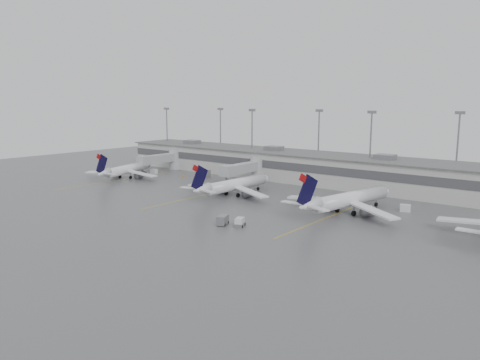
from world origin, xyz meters
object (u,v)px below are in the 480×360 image
Objects in this scene: jet_far_left at (126,169)px; jet_mid_right at (347,199)px; jet_mid_left at (233,185)px; baggage_tug at (240,223)px.

jet_far_left is 0.87× the size of jet_mid_right.
jet_far_left is 0.94× the size of jet_mid_left.
jet_mid_left is at bearing 109.95° from baggage_tug.
jet_far_left is at bearing 138.97° from baggage_tug.
baggage_tug is at bearing -35.87° from jet_far_left.
jet_mid_right is at bearing -16.31° from jet_far_left.
jet_mid_right is (30.08, 0.73, 0.24)m from jet_mid_left.
jet_far_left is 9.02× the size of baggage_tug.
jet_mid_right reaches higher than baggage_tug.
baggage_tug is (18.90, -20.96, -2.21)m from jet_mid_left.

